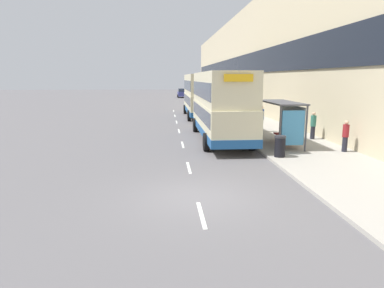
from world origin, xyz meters
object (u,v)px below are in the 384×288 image
at_px(pedestrian_at_shelter, 261,122).
at_px(litter_bin, 280,146).
at_px(pedestrian_3, 261,118).
at_px(pedestrian_1, 345,136).
at_px(pedestrian_2, 313,125).
at_px(double_decker_bus_ahead, 199,95).
at_px(car_0, 182,93).
at_px(double_decker_bus_near, 220,105).
at_px(bus_shelter, 286,115).

xyz_separation_m(pedestrian_at_shelter, litter_bin, (-0.75, -6.14, -0.39)).
height_order(pedestrian_3, litter_bin, pedestrian_3).
bearing_deg(pedestrian_1, pedestrian_2, 91.24).
relative_size(double_decker_bus_ahead, car_0, 2.31).
relative_size(double_decker_bus_near, pedestrian_at_shelter, 5.93).
bearing_deg(litter_bin, bus_shelter, 66.30).
bearing_deg(pedestrian_3, double_decker_bus_ahead, 107.29).
relative_size(double_decker_bus_near, litter_bin, 10.18).
xyz_separation_m(car_0, pedestrian_at_shelter, (2.77, -48.56, 0.16)).
bearing_deg(pedestrian_2, double_decker_bus_near, 171.42).
height_order(double_decker_bus_near, pedestrian_3, double_decker_bus_near).
xyz_separation_m(car_0, pedestrian_3, (3.32, -46.76, 0.19)).
bearing_deg(pedestrian_1, pedestrian_3, 109.58).
xyz_separation_m(car_0, pedestrian_2, (5.74, -50.00, 0.12)).
bearing_deg(bus_shelter, pedestrian_at_shelter, 98.01).
distance_m(bus_shelter, car_0, 52.04).
bearing_deg(double_decker_bus_near, pedestrian_3, 35.09).
xyz_separation_m(double_decker_bus_near, litter_bin, (2.08, -5.58, -1.62)).
height_order(double_decker_bus_ahead, pedestrian_at_shelter, double_decker_bus_ahead).
xyz_separation_m(pedestrian_1, litter_bin, (-3.79, -0.92, -0.31)).
xyz_separation_m(bus_shelter, car_0, (-3.25, 51.92, -0.97)).
relative_size(bus_shelter, litter_bin, 4.00).
bearing_deg(litter_bin, double_decker_bus_ahead, 96.31).
bearing_deg(litter_bin, pedestrian_at_shelter, 83.05).
bearing_deg(litter_bin, pedestrian_3, 80.74).
bearing_deg(bus_shelter, pedestrian_3, 89.19).
relative_size(pedestrian_1, pedestrian_2, 0.96).
height_order(double_decker_bus_ahead, pedestrian_3, double_decker_bus_ahead).
height_order(double_decker_bus_near, pedestrian_2, double_decker_bus_near).
bearing_deg(double_decker_bus_ahead, litter_bin, -83.69).
height_order(pedestrian_at_shelter, litter_bin, pedestrian_at_shelter).
distance_m(car_0, pedestrian_at_shelter, 48.64).
bearing_deg(pedestrian_at_shelter, litter_bin, -96.95).
bearing_deg(pedestrian_2, double_decker_bus_ahead, 112.36).
xyz_separation_m(double_decker_bus_near, car_0, (0.05, 49.13, -1.38)).
distance_m(car_0, pedestrian_3, 46.88).
relative_size(pedestrian_2, pedestrian_3, 0.92).
xyz_separation_m(car_0, pedestrian_1, (5.82, -53.79, 0.08)).
distance_m(bus_shelter, pedestrian_1, 3.30).
xyz_separation_m(bus_shelter, pedestrian_2, (2.49, 1.92, -0.86)).
xyz_separation_m(double_decker_bus_ahead, pedestrian_2, (5.79, -14.08, -1.27)).
bearing_deg(pedestrian_3, litter_bin, -99.26).
xyz_separation_m(pedestrian_3, litter_bin, (-1.30, -7.95, -0.42)).
relative_size(bus_shelter, double_decker_bus_near, 0.39).
height_order(bus_shelter, pedestrian_1, bus_shelter).
distance_m(double_decker_bus_near, pedestrian_3, 4.29).
bearing_deg(pedestrian_at_shelter, pedestrian_1, -59.76).
bearing_deg(double_decker_bus_ahead, double_decker_bus_near, -89.98).
bearing_deg(bus_shelter, double_decker_bus_ahead, 101.66).
bearing_deg(car_0, double_decker_bus_ahead, -90.09).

